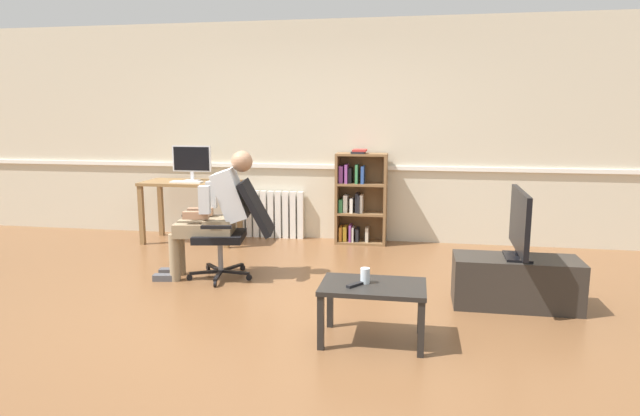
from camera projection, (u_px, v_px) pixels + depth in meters
name	position (u px, v px, depth m)	size (l,w,h in m)	color
ground_plane	(284.00, 309.00, 4.45)	(18.00, 18.00, 0.00)	brown
back_wall	(333.00, 132.00, 6.79)	(12.00, 0.13, 2.70)	beige
computer_desk	(191.00, 191.00, 6.72)	(1.15, 0.59, 0.76)	olive
imac_monitor	(192.00, 160.00, 6.73)	(0.50, 0.14, 0.43)	silver
keyboard	(187.00, 182.00, 6.56)	(0.39, 0.12, 0.02)	white
computer_mouse	(212.00, 182.00, 6.52)	(0.06, 0.10, 0.03)	white
bookshelf	(358.00, 199.00, 6.66)	(0.62, 0.29, 1.15)	brown
radiator	(271.00, 214.00, 7.00)	(0.85, 0.08, 0.60)	white
office_chair	(236.00, 225.00, 5.23)	(0.84, 0.63, 0.96)	black
person_seated	(215.00, 211.00, 5.20)	(0.97, 0.47, 1.23)	#937F60
tv_stand	(516.00, 282.00, 4.49)	(1.01, 0.43, 0.41)	#2D2823
tv_screen	(520.00, 223.00, 4.41)	(0.21, 0.84, 0.56)	black
coffee_table	(373.00, 293.00, 3.78)	(0.72, 0.47, 0.41)	black
drinking_glass	(365.00, 276.00, 3.78)	(0.07, 0.07, 0.11)	silver
spare_remote	(355.00, 285.00, 3.73)	(0.04, 0.15, 0.02)	black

